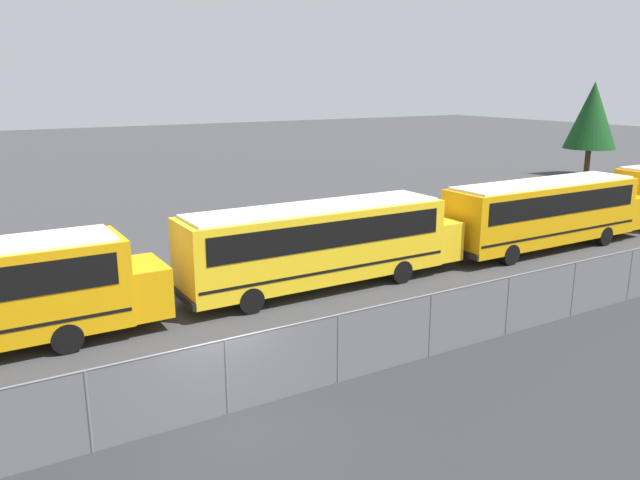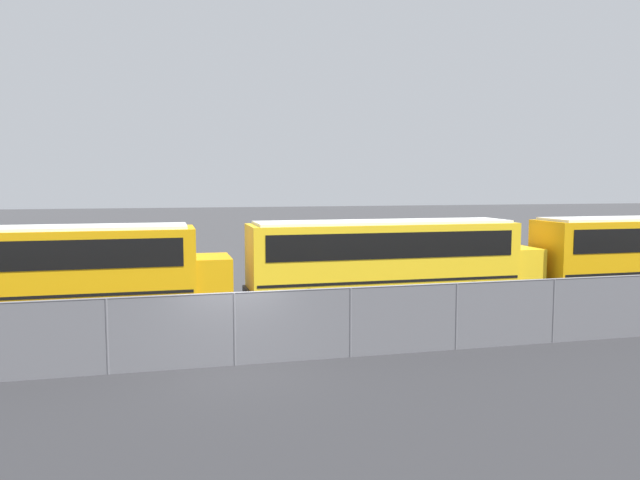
% 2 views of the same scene
% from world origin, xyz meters
% --- Properties ---
extents(ground_plane, '(200.00, 200.00, 0.00)m').
position_xyz_m(ground_plane, '(0.00, 0.00, 0.00)').
color(ground_plane, '#38383A').
extents(fence, '(109.52, 0.07, 1.88)m').
position_xyz_m(fence, '(0.00, -0.00, 0.96)').
color(fence, '#9EA0A5').
rests_on(fence, ground_plane).
extents(school_bus_4, '(11.54, 2.45, 3.17)m').
position_xyz_m(school_bus_4, '(6.64, 6.77, 1.86)').
color(school_bus_4, yellow).
rests_on(school_bus_4, ground_plane).
extents(school_bus_5, '(11.54, 2.45, 3.17)m').
position_xyz_m(school_bus_5, '(18.44, 6.35, 1.86)').
color(school_bus_5, orange).
rests_on(school_bus_5, ground_plane).
extents(tree_2, '(4.13, 4.13, 7.59)m').
position_xyz_m(tree_2, '(40.58, 20.50, 4.89)').
color(tree_2, '#51381E').
rests_on(tree_2, ground_plane).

